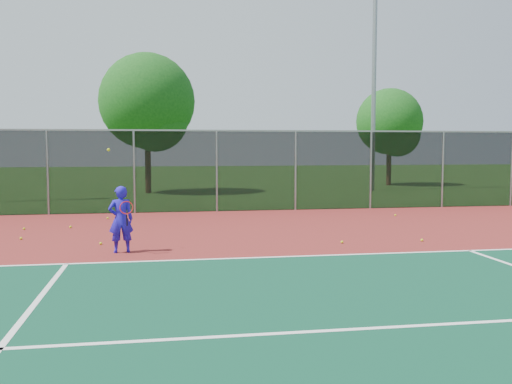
{
  "coord_description": "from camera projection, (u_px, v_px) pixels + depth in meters",
  "views": [
    {
      "loc": [
        -5.06,
        -9.07,
        2.46
      ],
      "look_at": [
        -2.7,
        5.0,
        1.3
      ],
      "focal_mm": 40.0,
      "sensor_mm": 36.0,
      "label": 1
    }
  ],
  "objects": [
    {
      "name": "fence_back",
      "position": [
        295.0,
        169.0,
        21.62
      ],
      "size": [
        30.0,
        0.06,
        3.03
      ],
      "color": "black",
      "rests_on": "court_apron"
    },
    {
      "name": "ground",
      "position": [
        456.0,
        287.0,
        9.95
      ],
      "size": [
        120.0,
        120.0,
        0.0
      ],
      "primitive_type": "plane",
      "color": "#265618",
      "rests_on": "ground"
    },
    {
      "name": "practice_ball_1",
      "position": [
        101.0,
        243.0,
        14.05
      ],
      "size": [
        0.07,
        0.07,
        0.07
      ],
      "primitive_type": "sphere",
      "color": "#C6D118",
      "rests_on": "court_apron"
    },
    {
      "name": "floodlight_n",
      "position": [
        374.0,
        68.0,
        30.71
      ],
      "size": [
        0.9,
        0.4,
        11.75
      ],
      "color": "gray",
      "rests_on": "ground"
    },
    {
      "name": "practice_ball_6",
      "position": [
        71.0,
        227.0,
        16.91
      ],
      "size": [
        0.07,
        0.07,
        0.07
      ],
      "primitive_type": "sphere",
      "color": "#C6D118",
      "rests_on": "court_apron"
    },
    {
      "name": "practice_ball_2",
      "position": [
        395.0,
        215.0,
        19.79
      ],
      "size": [
        0.07,
        0.07,
        0.07
      ],
      "primitive_type": "sphere",
      "color": "#C6D118",
      "rests_on": "court_apron"
    },
    {
      "name": "tennis_player",
      "position": [
        121.0,
        219.0,
        12.99
      ],
      "size": [
        0.61,
        0.64,
        2.38
      ],
      "color": "#2115C4",
      "rests_on": "court_apron"
    },
    {
      "name": "tree_back_left",
      "position": [
        149.0,
        105.0,
        29.22
      ],
      "size": [
        4.91,
        4.91,
        7.21
      ],
      "color": "#3B2815",
      "rests_on": "ground"
    },
    {
      "name": "practice_ball_0",
      "position": [
        342.0,
        242.0,
        14.26
      ],
      "size": [
        0.07,
        0.07,
        0.07
      ],
      "primitive_type": "sphere",
      "color": "#C6D118",
      "rests_on": "court_apron"
    },
    {
      "name": "practice_ball_4",
      "position": [
        422.0,
        240.0,
        14.55
      ],
      "size": [
        0.07,
        0.07,
        0.07
      ],
      "primitive_type": "sphere",
      "color": "#C6D118",
      "rests_on": "court_apron"
    },
    {
      "name": "practice_ball_8",
      "position": [
        24.0,
        229.0,
        16.55
      ],
      "size": [
        0.07,
        0.07,
        0.07
      ],
      "primitive_type": "sphere",
      "color": "#C6D118",
      "rests_on": "court_apron"
    },
    {
      "name": "tree_back_mid",
      "position": [
        391.0,
        125.0,
        35.1
      ],
      "size": [
        4.08,
        4.08,
        5.99
      ],
      "color": "#3B2815",
      "rests_on": "ground"
    },
    {
      "name": "practice_ball_3",
      "position": [
        108.0,
        218.0,
        18.97
      ],
      "size": [
        0.07,
        0.07,
        0.07
      ],
      "primitive_type": "sphere",
      "color": "#C6D118",
      "rests_on": "court_apron"
    },
    {
      "name": "practice_ball_7",
      "position": [
        21.0,
        238.0,
        14.81
      ],
      "size": [
        0.07,
        0.07,
        0.07
      ],
      "primitive_type": "sphere",
      "color": "#C6D118",
      "rests_on": "court_apron"
    },
    {
      "name": "court_apron",
      "position": [
        407.0,
        263.0,
        11.91
      ],
      "size": [
        30.0,
        20.0,
        0.02
      ],
      "primitive_type": "cube",
      "color": "maroon",
      "rests_on": "ground"
    }
  ]
}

